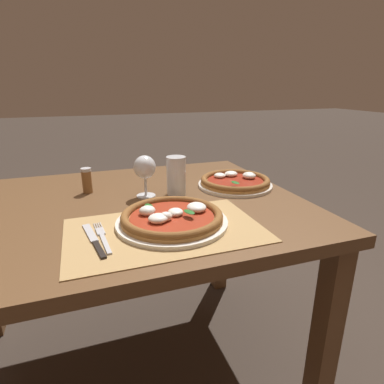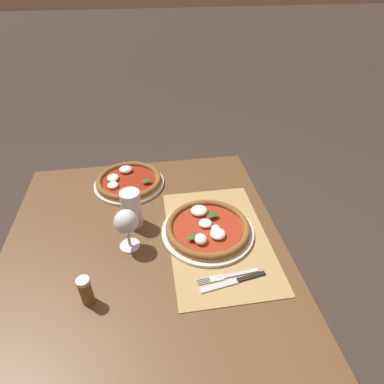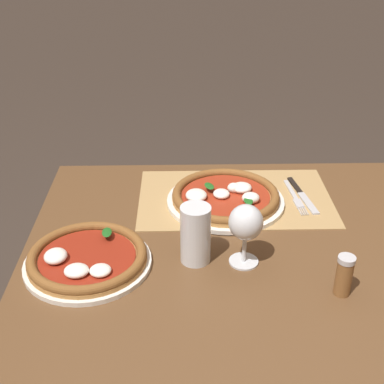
# 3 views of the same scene
# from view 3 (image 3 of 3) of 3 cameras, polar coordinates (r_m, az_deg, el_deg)

# --- Properties ---
(dining_table) EXTENTS (1.29, 0.96, 0.74)m
(dining_table) POSITION_cam_3_polar(r_m,az_deg,el_deg) (1.40, 9.45, -9.45)
(dining_table) COLOR brown
(dining_table) RESTS_ON ground
(paper_placemat) EXTENTS (0.55, 0.34, 0.00)m
(paper_placemat) POSITION_cam_3_polar(r_m,az_deg,el_deg) (1.54, 4.59, -0.62)
(paper_placemat) COLOR #A88451
(paper_placemat) RESTS_ON dining_table
(pizza_near) EXTENTS (0.33, 0.33, 0.05)m
(pizza_near) POSITION_cam_3_polar(r_m,az_deg,el_deg) (1.50, 3.60, -0.52)
(pizza_near) COLOR silver
(pizza_near) RESTS_ON paper_placemat
(pizza_far) EXTENTS (0.30, 0.30, 0.05)m
(pizza_far) POSITION_cam_3_polar(r_m,az_deg,el_deg) (1.28, -11.16, -6.99)
(pizza_far) COLOR silver
(pizza_far) RESTS_ON dining_table
(wine_glass) EXTENTS (0.08, 0.08, 0.16)m
(wine_glass) POSITION_cam_3_polar(r_m,az_deg,el_deg) (1.23, 5.75, -3.50)
(wine_glass) COLOR silver
(wine_glass) RESTS_ON dining_table
(pint_glass) EXTENTS (0.07, 0.07, 0.15)m
(pint_glass) POSITION_cam_3_polar(r_m,az_deg,el_deg) (1.25, 0.38, -4.64)
(pint_glass) COLOR silver
(pint_glass) RESTS_ON dining_table
(fork) EXTENTS (0.03, 0.20, 0.00)m
(fork) POSITION_cam_3_polar(r_m,az_deg,el_deg) (1.56, 10.93, -0.54)
(fork) COLOR #B7B7BC
(fork) RESTS_ON paper_placemat
(knife) EXTENTS (0.05, 0.21, 0.01)m
(knife) POSITION_cam_3_polar(r_m,az_deg,el_deg) (1.58, 11.67, -0.33)
(knife) COLOR black
(knife) RESTS_ON paper_placemat
(pepper_shaker) EXTENTS (0.04, 0.04, 0.10)m
(pepper_shaker) POSITION_cam_3_polar(r_m,az_deg,el_deg) (1.21, 15.92, -8.54)
(pepper_shaker) COLOR brown
(pepper_shaker) RESTS_ON dining_table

